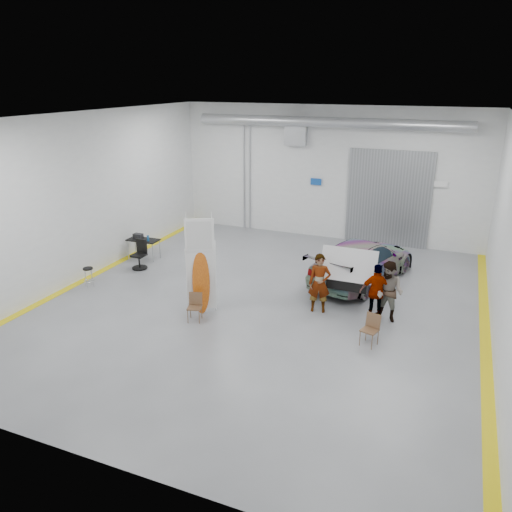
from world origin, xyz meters
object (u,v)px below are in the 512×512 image
at_px(person_b, 389,292).
at_px(folding_chair_near, 195,313).
at_px(sedan_car, 363,261).
at_px(shop_stool, 89,277).
at_px(person_a, 319,283).
at_px(surfboard_display, 197,273).
at_px(office_chair, 140,256).
at_px(folding_chair_far, 369,336).
at_px(work_table, 142,239).
at_px(person_c, 377,292).

xyz_separation_m(person_b, folding_chair_near, (-5.46, -2.31, -0.68)).
bearing_deg(person_b, sedan_car, 135.02).
height_order(folding_chair_near, shop_stool, folding_chair_near).
distance_m(sedan_car, person_a, 3.23).
relative_size(surfboard_display, office_chair, 2.91).
bearing_deg(folding_chair_far, surfboard_display, -164.07).
height_order(person_a, office_chair, person_a).
bearing_deg(work_table, folding_chair_near, -41.25).
xyz_separation_m(person_c, folding_chair_far, (0.13, -1.75, -0.61)).
relative_size(sedan_car, person_a, 2.75).
distance_m(person_b, shop_stool, 10.38).
bearing_deg(folding_chair_near, person_b, 6.98).
bearing_deg(person_c, surfboard_display, 1.39).
distance_m(person_c, shop_stool, 10.02).
distance_m(folding_chair_far, shop_stool, 10.05).
distance_m(folding_chair_near, shop_stool, 4.90).
distance_m(folding_chair_far, office_chair, 9.79).
bearing_deg(shop_stool, work_table, 89.54).
xyz_separation_m(person_a, work_table, (-8.12, 2.08, -0.14)).
xyz_separation_m(person_b, office_chair, (-9.65, 0.86, -0.46)).
bearing_deg(sedan_car, folding_chair_far, 120.26).
xyz_separation_m(surfboard_display, office_chair, (-4.00, 2.57, -0.84)).
bearing_deg(office_chair, person_c, -5.27).
xyz_separation_m(person_a, person_b, (2.13, 0.19, -0.01)).
distance_m(work_table, office_chair, 1.23).
distance_m(shop_stool, office_chair, 2.35).
bearing_deg(person_b, person_a, -154.59).
distance_m(person_b, folding_chair_far, 1.90).
height_order(shop_stool, work_table, work_table).
height_order(person_b, shop_stool, person_b).
height_order(person_b, folding_chair_far, person_b).
relative_size(sedan_car, shop_stool, 7.36).
bearing_deg(work_table, surfboard_display, -38.13).
distance_m(surfboard_display, work_table, 5.86).
bearing_deg(work_table, office_chair, -60.04).
relative_size(work_table, office_chair, 1.17).
relative_size(shop_stool, office_chair, 0.64).
bearing_deg(office_chair, work_table, 120.05).
height_order(person_c, folding_chair_near, person_c).
relative_size(person_b, folding_chair_far, 2.11).
distance_m(person_c, work_table, 10.07).
distance_m(person_a, person_c, 1.78).
relative_size(folding_chair_far, office_chair, 0.80).
height_order(sedan_car, surfboard_display, surfboard_display).
xyz_separation_m(sedan_car, folding_chair_far, (1.13, -4.71, -0.48)).
bearing_deg(surfboard_display, person_c, -7.13).
bearing_deg(surfboard_display, folding_chair_far, -25.46).
distance_m(person_c, folding_chair_near, 5.63).
bearing_deg(office_chair, folding_chair_near, -36.98).
relative_size(folding_chair_near, shop_stool, 1.22).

